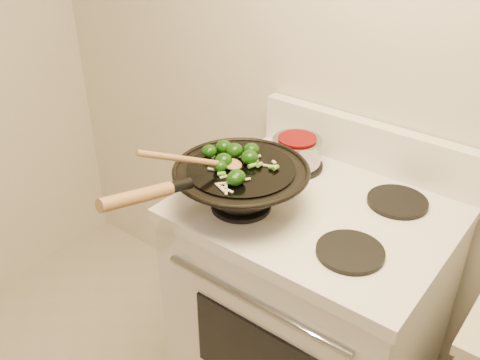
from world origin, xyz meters
The scene contains 5 objects.
stove centered at (-0.22, 1.17, 0.47)m, with size 0.78×0.67×1.08m.
wok centered at (-0.40, 1.02, 1.00)m, with size 0.40×0.65×0.22m.
stirfry centered at (-0.42, 1.01, 1.07)m, with size 0.24×0.24×0.04m.
wooden_spoon centered at (-0.45, 0.93, 1.09)m, with size 0.15×0.30×0.13m.
saucepan centered at (-0.40, 1.32, 0.98)m, with size 0.16×0.26×0.10m.
Camera 1 is at (0.41, -0.02, 1.81)m, focal length 40.00 mm.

